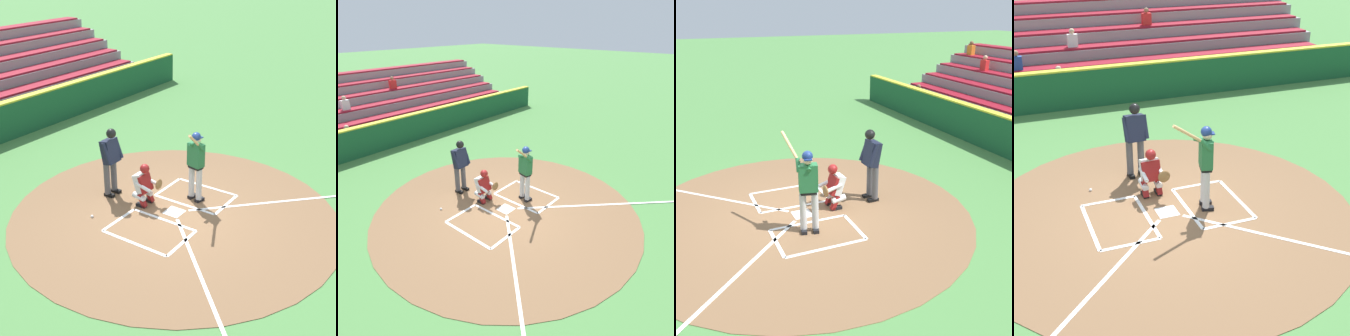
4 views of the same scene
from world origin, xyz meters
The scene contains 7 objects.
ground_plane centered at (0.00, 0.00, 0.00)m, with size 120.00×120.00×0.00m, color #4C8442.
dirt_circle centered at (0.00, 0.00, 0.01)m, with size 8.00×8.00×0.01m, color brown.
home_plate_and_chalk centered at (0.00, 0.88, 0.01)m, with size 7.93×4.91×0.01m.
batter centered at (-0.82, 0.10, 1.10)m, with size 1.05×0.55×2.13m.
catcher centered at (0.06, -0.84, 0.59)m, with size 0.60×0.60×1.13m.
plate_umpire centered at (0.12, -1.88, 1.08)m, with size 0.59×0.42×1.86m.
baseball centered at (1.33, -1.51, 0.04)m, with size 0.07×0.07×0.07m, color white.
Camera 3 is at (-8.69, 2.68, 4.67)m, focal length 45.42 mm.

